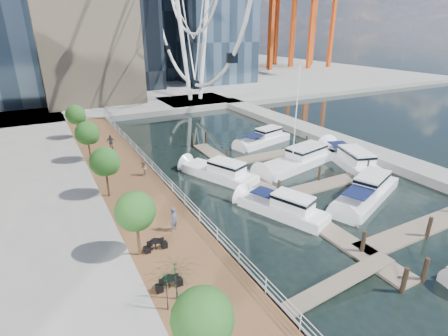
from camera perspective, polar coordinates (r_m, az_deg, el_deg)
name	(u,v)px	position (r m, az deg, el deg)	size (l,w,h in m)	color
ground	(311,250)	(26.91, 13.94, -12.92)	(520.00, 520.00, 0.00)	black
boardwalk	(133,191)	(34.73, -14.58, -3.65)	(6.00, 60.00, 1.00)	brown
seawall	(163,185)	(35.43, -9.90, -2.72)	(0.25, 60.00, 1.00)	#595954
land_far	(89,78)	(119.73, -21.21, 13.54)	(200.00, 114.00, 1.00)	gray
breakwater	(324,136)	(52.62, 15.97, 5.00)	(4.00, 60.00, 1.00)	gray
pier	(195,102)	(75.44, -4.68, 10.73)	(14.00, 12.00, 1.00)	gray
railing	(162,176)	(35.00, -10.16, -1.22)	(0.10, 60.00, 1.05)	white
floating_docks	(305,176)	(37.92, 13.10, -1.30)	(16.00, 34.00, 2.60)	#6D6051
port_cranes	(281,13)	(139.28, 9.23, 23.73)	(40.00, 52.00, 38.00)	#D84C14
street_trees	(105,162)	(31.99, -18.90, 0.98)	(2.60, 42.60, 4.60)	#3F2B1C
cafe_tables	(189,303)	(20.17, -5.74, -21.06)	(2.50, 13.70, 0.74)	black
yacht_foreground	(365,199)	(35.82, 22.07, -4.71)	(2.94, 10.98, 2.15)	silver
pedestrian_near	(174,219)	(26.28, -8.15, -8.29)	(0.69, 0.46, 1.90)	#4F5769
pedestrian_mid	(143,168)	(36.38, -13.06, -0.04)	(0.80, 0.62, 1.64)	gray
pedestrian_far	(111,142)	(45.52, -17.97, 4.07)	(1.10, 0.46, 1.87)	#32343E
moored_yachts	(301,170)	(40.73, 12.49, -0.34)	(22.12, 35.04, 11.50)	white
cafe_seating	(199,318)	(18.19, -4.07, -23.23)	(4.94, 12.64, 2.51)	#103B19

